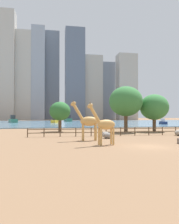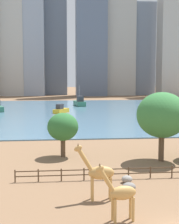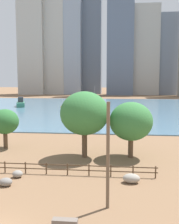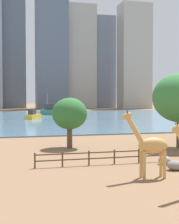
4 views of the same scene
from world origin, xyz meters
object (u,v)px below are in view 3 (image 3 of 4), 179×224
(boulder_small, at_px, (131,178))
(boulder_by_pole, at_px, (18,174))
(boat_ferry, at_px, (69,106))
(utility_pole, at_px, (108,156))
(tree_right_tall, at_px, (131,121))
(feeding_trough, at_px, (65,223))
(boat_barge, at_px, (95,100))
(tree_left_large, at_px, (84,113))
(boulder_near_fence, at_px, (6,182))
(tree_center_broad, at_px, (5,122))
(boat_tug, at_px, (21,103))

(boulder_small, bearing_deg, boulder_by_pole, 178.53)
(boat_ferry, bearing_deg, boulder_small, -133.64)
(utility_pole, height_order, boulder_by_pole, utility_pole)
(boulder_by_pole, distance_m, tree_right_tall, 15.71)
(feeding_trough, relative_size, boat_barge, 0.22)
(tree_left_large, distance_m, boat_ferry, 55.83)
(boulder_near_fence, relative_size, tree_center_broad, 0.22)
(utility_pole, distance_m, boat_tug, 82.74)
(boulder_near_fence, xyz_separation_m, boat_tug, (-24.05, 71.70, 0.93))
(boat_tug, bearing_deg, feeding_trough, 3.03)
(tree_center_broad, xyz_separation_m, boat_barge, (7.26, 72.09, -2.61))
(boat_barge, bearing_deg, tree_left_large, 175.45)
(boat_barge, bearing_deg, utility_pole, 177.13)
(boulder_near_fence, relative_size, boat_barge, 0.16)
(boulder_by_pole, distance_m, tree_left_large, 11.70)
(utility_pole, distance_m, boat_ferry, 70.48)
(boat_ferry, bearing_deg, tree_left_large, -136.98)
(boat_tug, bearing_deg, tree_center_broad, -1.10)
(boulder_near_fence, bearing_deg, boat_tug, 108.54)
(boat_ferry, xyz_separation_m, boat_tug, (-18.63, 6.63, 0.27))
(utility_pole, relative_size, boat_ferry, 1.44)
(boulder_by_pole, height_order, tree_left_large, tree_left_large)
(tree_left_large, xyz_separation_m, tree_right_tall, (6.07, 0.51, -1.04))
(boulder_near_fence, bearing_deg, boat_barge, 89.09)
(tree_center_broad, height_order, boat_ferry, tree_center_broad)
(boat_tug, bearing_deg, boulder_near_fence, -0.10)
(boulder_small, distance_m, tree_center_broad, 22.09)
(tree_left_large, bearing_deg, feeding_trough, -87.59)
(feeding_trough, distance_m, boat_barge, 93.41)
(boulder_small, bearing_deg, feeding_trough, -119.26)
(boulder_by_pole, relative_size, boat_tug, 0.14)
(boat_ferry, height_order, boat_barge, boat_barge)
(boulder_small, height_order, feeding_trough, boulder_small)
(boulder_near_fence, height_order, boat_tug, boat_tug)
(feeding_trough, distance_m, tree_center_broad, 25.12)
(tree_right_tall, bearing_deg, tree_center_broad, 170.72)
(tree_left_large, height_order, boat_tug, tree_left_large)
(utility_pole, relative_size, boat_tug, 1.08)
(feeding_trough, bearing_deg, boat_barge, 93.57)
(boulder_near_fence, height_order, feeding_trough, boulder_near_fence)
(tree_center_broad, height_order, tree_right_tall, tree_right_tall)
(utility_pole, height_order, feeding_trough, utility_pole)
(utility_pole, xyz_separation_m, boulder_by_pole, (-9.76, 6.02, -3.95))
(tree_right_tall, relative_size, boat_ferry, 1.22)
(tree_center_broad, relative_size, boat_ferry, 0.98)
(utility_pole, xyz_separation_m, tree_center_broad, (-15.95, 17.85, -0.34))
(tree_right_tall, bearing_deg, boulder_by_pole, -144.14)
(boulder_near_fence, relative_size, boat_ferry, 0.22)
(boat_ferry, xyz_separation_m, boat_barge, (6.79, 21.26, 0.32))
(boulder_small, bearing_deg, boat_tug, 117.53)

